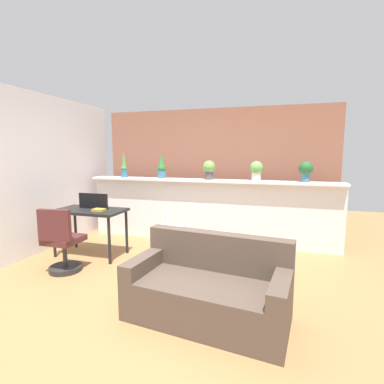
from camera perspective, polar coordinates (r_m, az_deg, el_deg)
name	(u,v)px	position (r m, az deg, el deg)	size (l,w,h in m)	color
ground_plane	(166,289)	(3.68, -5.11, -18.66)	(12.00, 12.00, 0.00)	#9E7042
divider_wall	(207,212)	(5.31, 3.00, -3.95)	(4.59, 0.16, 1.12)	silver
plant_shelf	(207,181)	(5.19, 2.93, 2.27)	(4.59, 0.32, 0.04)	silver
brick_wall_behind	(215,172)	(5.80, 4.49, 3.88)	(4.59, 0.10, 2.50)	#935B47
side_wall_left	(22,175)	(5.15, -30.69, 2.90)	(0.12, 4.40, 2.60)	silver
potted_plant_0	(124,166)	(5.79, -13.32, 4.96)	(0.14, 0.14, 0.52)	#386B84
potted_plant_1	(162,167)	(5.48, -6.06, 4.93)	(0.16, 0.16, 0.46)	#386B84
potted_plant_2	(209,169)	(5.15, 3.39, 4.64)	(0.22, 0.22, 0.34)	#4C4C51
potted_plant_3	(256,170)	(5.02, 12.64, 4.32)	(0.23, 0.23, 0.34)	silver
potted_plant_4	(306,170)	(5.07, 21.61, 4.10)	(0.23, 0.23, 0.34)	#386B84
desk	(90,215)	(4.87, -19.54, -4.23)	(1.10, 0.60, 0.75)	black
tv_monitor	(93,201)	(4.89, -18.97, -1.69)	(0.51, 0.04, 0.25)	black
office_chair	(62,245)	(4.37, -24.39, -9.56)	(0.47, 0.47, 0.91)	#262628
side_cube_shelf	(170,242)	(4.59, -4.33, -9.86)	(0.40, 0.41, 0.50)	silver
vase_on_shelf	(168,220)	(4.57, -4.76, -5.53)	(0.09, 0.09, 0.18)	silver
book_on_desk	(99,210)	(4.66, -17.96, -3.39)	(0.18, 0.14, 0.04)	gold
couch	(209,290)	(3.03, 3.31, -18.74)	(1.64, 0.94, 0.80)	brown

